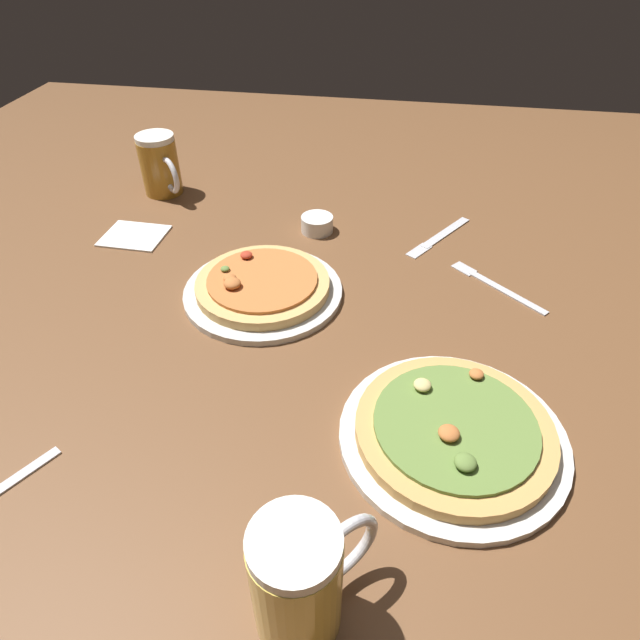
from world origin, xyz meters
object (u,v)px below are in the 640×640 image
(ramekin_sauce, at_px, (317,224))
(knife_right, at_px, (439,236))
(pizza_plate_far, at_px, (263,287))
(beer_mug_dark, at_px, (160,165))
(napkin_folded, at_px, (134,235))
(pizza_plate_near, at_px, (454,433))
(fork_left, at_px, (496,285))
(beer_mug_amber, at_px, (300,579))

(ramekin_sauce, xyz_separation_m, knife_right, (0.25, 0.01, -0.01))
(knife_right, bearing_deg, pizza_plate_far, -141.16)
(pizza_plate_far, height_order, beer_mug_dark, beer_mug_dark)
(pizza_plate_far, distance_m, ramekin_sauce, 0.24)
(knife_right, bearing_deg, napkin_folded, -170.83)
(pizza_plate_near, xyz_separation_m, fork_left, (0.09, 0.37, -0.01))
(pizza_plate_far, relative_size, napkin_folded, 2.28)
(beer_mug_dark, xyz_separation_m, ramekin_sauce, (0.39, -0.12, -0.05))
(beer_mug_dark, relative_size, knife_right, 0.75)
(pizza_plate_near, bearing_deg, beer_mug_dark, 136.21)
(knife_right, bearing_deg, ramekin_sauce, -176.67)
(pizza_plate_far, relative_size, fork_left, 1.72)
(pizza_plate_far, relative_size, beer_mug_amber, 1.85)
(beer_mug_dark, xyz_separation_m, fork_left, (0.74, -0.26, -0.06))
(pizza_plate_near, distance_m, beer_mug_amber, 0.30)
(ramekin_sauce, relative_size, knife_right, 0.36)
(beer_mug_dark, distance_m, napkin_folded, 0.21)
(napkin_folded, bearing_deg, pizza_plate_far, -25.60)
(beer_mug_amber, bearing_deg, pizza_plate_near, 58.05)
(beer_mug_dark, bearing_deg, knife_right, -9.09)
(ramekin_sauce, bearing_deg, beer_mug_amber, -81.38)
(beer_mug_dark, bearing_deg, fork_left, -19.35)
(pizza_plate_near, relative_size, ramekin_sauce, 4.52)
(pizza_plate_near, bearing_deg, beer_mug_amber, -121.95)
(napkin_folded, height_order, fork_left, napkin_folded)
(beer_mug_amber, bearing_deg, beer_mug_dark, 119.70)
(beer_mug_dark, bearing_deg, pizza_plate_far, -47.20)
(pizza_plate_far, xyz_separation_m, knife_right, (0.31, 0.25, -0.01))
(pizza_plate_near, distance_m, pizza_plate_far, 0.43)
(ramekin_sauce, relative_size, napkin_folded, 0.54)
(pizza_plate_far, distance_m, beer_mug_dark, 0.48)
(pizza_plate_near, relative_size, beer_mug_dark, 2.21)
(beer_mug_dark, relative_size, beer_mug_amber, 0.89)
(pizza_plate_far, height_order, napkin_folded, pizza_plate_far)
(beer_mug_amber, bearing_deg, ramekin_sauce, 98.62)
(ramekin_sauce, bearing_deg, knife_right, 3.33)
(napkin_folded, bearing_deg, beer_mug_dark, 93.88)
(beer_mug_dark, distance_m, fork_left, 0.79)
(beer_mug_amber, height_order, napkin_folded, beer_mug_amber)
(beer_mug_dark, distance_m, knife_right, 0.65)
(beer_mug_dark, height_order, fork_left, beer_mug_dark)
(pizza_plate_far, bearing_deg, beer_mug_dark, 132.80)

